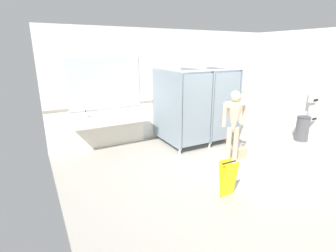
{
  "coord_description": "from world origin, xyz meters",
  "views": [
    {
      "loc": [
        -3.64,
        -3.6,
        2.39
      ],
      "look_at": [
        -1.45,
        0.4,
        1.02
      ],
      "focal_mm": 27.07,
      "sensor_mm": 36.0,
      "label": 1
    }
  ],
  "objects": [
    {
      "name": "floor_drain_cover",
      "position": [
        0.19,
        0.05,
        0.0
      ],
      "size": [
        0.14,
        0.14,
        0.01
      ],
      "primitive_type": "cylinder",
      "color": "#B7BABF",
      "rests_on": "ground_plane"
    },
    {
      "name": "wall_side_right",
      "position": [
        3.22,
        0.0,
        1.47
      ],
      "size": [
        0.12,
        5.82,
        2.94
      ],
      "primitive_type": "cube",
      "color": "silver",
      "rests_on": "ground_plane"
    },
    {
      "name": "bathroom_stalls",
      "position": [
        0.19,
        1.67,
        1.03
      ],
      "size": [
        1.84,
        1.48,
        1.97
      ],
      "color": "gray",
      "rests_on": "ground_plane"
    },
    {
      "name": "ground_plane",
      "position": [
        0.0,
        0.0,
        -0.05
      ],
      "size": [
        6.91,
        5.82,
        0.1
      ],
      "primitive_type": "cube",
      "color": "#9E998E"
    },
    {
      "name": "paper_cup",
      "position": [
        -2.18,
        2.16,
        0.88
      ],
      "size": [
        0.07,
        0.07,
        0.09
      ],
      "primitive_type": "cylinder",
      "color": "white",
      "rests_on": "vanity_counter"
    },
    {
      "name": "soap_dispenser",
      "position": [
        -2.54,
        2.47,
        0.92
      ],
      "size": [
        0.07,
        0.07,
        0.19
      ],
      "color": "white",
      "rests_on": "vanity_counter"
    },
    {
      "name": "wet_floor_sign",
      "position": [
        -0.91,
        -0.73,
        0.33
      ],
      "size": [
        0.28,
        0.19,
        0.63
      ],
      "color": "yellow",
      "rests_on": "ground_plane"
    },
    {
      "name": "mirror_panel",
      "position": [
        -2.0,
        2.6,
        1.61
      ],
      "size": [
        1.8,
        0.02,
        1.25
      ],
      "primitive_type": "cube",
      "color": "silver",
      "rests_on": "wall_back"
    },
    {
      "name": "trash_bin",
      "position": [
        2.76,
        0.42,
        0.34
      ],
      "size": [
        0.35,
        0.35,
        0.67
      ],
      "color": "#47474C",
      "rests_on": "ground_plane"
    },
    {
      "name": "paper_towel_dispenser_lower",
      "position": [
        3.09,
        0.37,
        0.75
      ],
      "size": [
        0.33,
        0.13,
        0.42
      ],
      "color": "#B7BABF",
      "rests_on": "wall_side_right"
    },
    {
      "name": "paper_towel_dispenser_upper",
      "position": [
        3.09,
        0.42,
        1.27
      ],
      "size": [
        0.34,
        0.13,
        0.44
      ],
      "color": "#B7BABF",
      "rests_on": "wall_side_right"
    },
    {
      "name": "wall_back_tile_band",
      "position": [
        0.0,
        2.61,
        1.05
      ],
      "size": [
        6.91,
        0.01,
        0.06
      ],
      "primitive_type": "cube",
      "color": "#9E937F",
      "rests_on": "wall_back"
    },
    {
      "name": "wall_back",
      "position": [
        0.0,
        2.67,
        1.47
      ],
      "size": [
        6.91,
        0.12,
        2.94
      ],
      "primitive_type": "cube",
      "color": "silver",
      "rests_on": "ground_plane"
    },
    {
      "name": "handbag",
      "position": [
        0.49,
        0.36,
        0.12
      ],
      "size": [
        0.24,
        0.13,
        0.34
      ],
      "color": "tan",
      "rests_on": "ground_plane"
    },
    {
      "name": "vanity_counter",
      "position": [
        -2.0,
        2.38,
        0.62
      ],
      "size": [
        1.9,
        0.6,
        0.95
      ],
      "color": "silver",
      "rests_on": "ground_plane"
    },
    {
      "name": "person_standing",
      "position": [
        0.13,
        0.31,
        0.99
      ],
      "size": [
        0.55,
        0.47,
        1.58
      ],
      "color": "#DBAD89",
      "rests_on": "ground_plane"
    }
  ]
}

